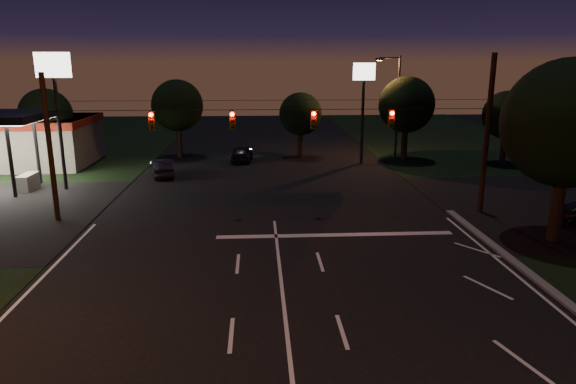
{
  "coord_description": "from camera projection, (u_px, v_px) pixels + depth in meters",
  "views": [
    {
      "loc": [
        -0.86,
        -12.93,
        8.56
      ],
      "look_at": [
        0.44,
        8.73,
        3.0
      ],
      "focal_mm": 32.0,
      "sensor_mm": 36.0,
      "label": 1
    }
  ],
  "objects": [
    {
      "name": "ground",
      "position": [
        291.0,
        369.0,
        14.68
      ],
      "size": [
        140.0,
        140.0,
        0.0
      ],
      "primitive_type": "plane",
      "color": "black",
      "rests_on": "ground"
    },
    {
      "name": "stop_bar",
      "position": [
        335.0,
        235.0,
        25.97
      ],
      "size": [
        12.0,
        0.5,
        0.01
      ],
      "primitive_type": "cube",
      "color": "silver",
      "rests_on": "ground"
    },
    {
      "name": "utility_pole_right",
      "position": [
        479.0,
        212.0,
        29.87
      ],
      "size": [
        0.3,
        0.3,
        9.0
      ],
      "primitive_type": "cylinder",
      "color": "black",
      "rests_on": "ground"
    },
    {
      "name": "utility_pole_left",
      "position": [
        58.0,
        220.0,
        28.49
      ],
      "size": [
        0.28,
        0.28,
        8.0
      ],
      "primitive_type": "cylinder",
      "color": "black",
      "rests_on": "ground"
    },
    {
      "name": "signal_span",
      "position": [
        273.0,
        119.0,
        27.78
      ],
      "size": [
        24.0,
        0.4,
        1.56
      ],
      "color": "black",
      "rests_on": "ground"
    },
    {
      "name": "gas_station",
      "position": [
        2.0,
        138.0,
        42.2
      ],
      "size": [
        14.2,
        16.1,
        5.25
      ],
      "color": "gray",
      "rests_on": "ground"
    },
    {
      "name": "pole_sign_left_near",
      "position": [
        55.0,
        86.0,
        33.41
      ],
      "size": [
        2.2,
        0.3,
        9.1
      ],
      "color": "black",
      "rests_on": "ground"
    },
    {
      "name": "pole_sign_right",
      "position": [
        364.0,
        90.0,
        42.6
      ],
      "size": [
        1.8,
        0.3,
        8.4
      ],
      "color": "black",
      "rests_on": "ground"
    },
    {
      "name": "street_light_right_far",
      "position": [
        395.0,
        100.0,
        44.97
      ],
      "size": [
        2.2,
        0.35,
        9.0
      ],
      "color": "black",
      "rests_on": "ground"
    },
    {
      "name": "tree_right_near",
      "position": [
        566.0,
        125.0,
        23.88
      ],
      "size": [
        6.0,
        6.0,
        8.76
      ],
      "color": "black",
      "rests_on": "ground"
    },
    {
      "name": "tree_far_a",
      "position": [
        47.0,
        115.0,
        41.7
      ],
      "size": [
        4.2,
        4.2,
        6.42
      ],
      "color": "black",
      "rests_on": "ground"
    },
    {
      "name": "tree_far_b",
      "position": [
        178.0,
        106.0,
        46.07
      ],
      "size": [
        4.6,
        4.6,
        6.98
      ],
      "color": "black",
      "rests_on": "ground"
    },
    {
      "name": "tree_far_c",
      "position": [
        301.0,
        114.0,
        45.89
      ],
      "size": [
        3.8,
        3.8,
        5.86
      ],
      "color": "black",
      "rests_on": "ground"
    },
    {
      "name": "tree_far_d",
      "position": [
        406.0,
        105.0,
        44.28
      ],
      "size": [
        4.8,
        4.8,
        7.3
      ],
      "color": "black",
      "rests_on": "ground"
    },
    {
      "name": "tree_far_e",
      "position": [
        506.0,
        115.0,
        42.96
      ],
      "size": [
        4.0,
        4.0,
        6.18
      ],
      "color": "black",
      "rests_on": "ground"
    },
    {
      "name": "car_oncoming_a",
      "position": [
        242.0,
        153.0,
        44.87
      ],
      "size": [
        2.0,
        4.25,
        1.41
      ],
      "primitive_type": "imported",
      "rotation": [
        0.0,
        0.0,
        3.06
      ],
      "color": "black",
      "rests_on": "ground"
    },
    {
      "name": "car_oncoming_b",
      "position": [
        162.0,
        168.0,
        38.98
      ],
      "size": [
        2.42,
        4.28,
        1.34
      ],
      "primitive_type": "imported",
      "rotation": [
        0.0,
        0.0,
        3.41
      ],
      "color": "black",
      "rests_on": "ground"
    }
  ]
}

